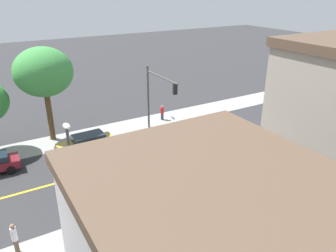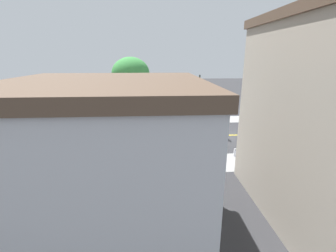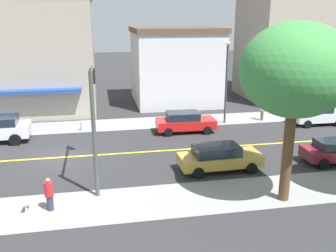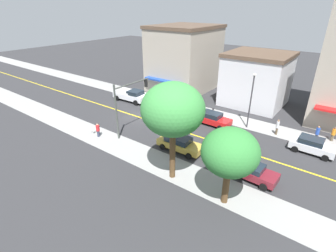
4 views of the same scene
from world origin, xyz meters
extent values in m
plane|color=#2D2D30|center=(0.00, 0.00, 0.00)|extent=(140.00, 140.00, 0.00)
cube|color=gray|center=(-6.82, 0.00, 0.00)|extent=(3.44, 126.00, 0.01)
cube|color=gray|center=(6.82, 0.00, 0.00)|extent=(3.44, 126.00, 0.01)
cube|color=yellow|center=(0.00, 0.00, 0.00)|extent=(0.20, 126.00, 0.00)
cube|color=#A39989|center=(-14.29, -2.17, 5.04)|extent=(10.97, 9.07, 10.09)
cube|color=brown|center=(-14.29, -2.17, 10.34)|extent=(11.27, 9.37, 0.50)
cube|color=#1E429E|center=(-8.32, -2.17, 2.72)|extent=(0.98, 6.89, 0.24)
cube|color=silver|center=(-14.29, 10.45, 3.50)|extent=(8.34, 8.24, 7.01)
cube|color=brown|center=(-14.29, 10.45, 7.26)|extent=(8.64, 8.54, 0.50)
cylinder|color=brown|center=(7.76, 11.28, 2.22)|extent=(0.50, 0.50, 4.43)
ellipsoid|color=#3D8E42|center=(7.76, 11.28, 6.30)|extent=(4.99, 4.99, 4.24)
cylinder|color=brown|center=(7.92, 16.29, 1.43)|extent=(0.50, 0.50, 2.85)
ellipsoid|color=#337F38|center=(7.92, 16.29, 4.38)|extent=(4.06, 4.06, 3.45)
cylinder|color=silver|center=(-5.66, 1.25, 0.28)|extent=(0.24, 0.24, 0.56)
sphere|color=#B2B2B7|center=(-5.66, 1.25, 0.63)|extent=(0.22, 0.22, 0.22)
cylinder|color=#B2B2B7|center=(-5.83, 1.25, 0.31)|extent=(0.10, 0.10, 0.10)
cylinder|color=#B2B2B7|center=(-5.49, 1.25, 0.31)|extent=(0.10, 0.10, 0.10)
cylinder|color=#4C4C51|center=(-5.81, 8.07, 0.52)|extent=(0.07, 0.07, 1.03)
cube|color=#2D2D33|center=(-5.81, 8.07, 1.16)|extent=(0.12, 0.18, 0.26)
cylinder|color=#474C47|center=(5.70, 2.38, 3.11)|extent=(0.20, 0.20, 6.21)
cylinder|color=#474C47|center=(3.05, 2.38, 5.71)|extent=(5.30, 0.14, 0.14)
cube|color=black|center=(0.80, 2.38, 5.21)|extent=(0.26, 0.32, 0.90)
sphere|color=red|center=(0.80, 2.38, 5.51)|extent=(0.20, 0.20, 0.20)
sphere|color=yellow|center=(0.80, 2.38, 5.21)|extent=(0.20, 0.20, 0.20)
sphere|color=green|center=(0.80, 2.38, 4.91)|extent=(0.20, 0.20, 0.20)
cylinder|color=#38383D|center=(-5.61, 12.86, 3.19)|extent=(0.16, 0.16, 6.37)
ellipsoid|color=silver|center=(-5.61, 12.86, 6.52)|extent=(0.70, 0.36, 0.24)
cube|color=red|center=(-3.79, 9.10, 0.66)|extent=(1.94, 4.53, 0.68)
cube|color=#19232D|center=(-3.80, 8.88, 1.29)|extent=(1.67, 2.46, 0.56)
cylinder|color=black|center=(-4.68, 10.61, 0.32)|extent=(0.23, 0.64, 0.64)
cylinder|color=black|center=(-2.84, 10.56, 0.32)|extent=(0.23, 0.64, 0.64)
cylinder|color=black|center=(-4.75, 7.64, 0.32)|extent=(0.23, 0.64, 0.64)
cylinder|color=black|center=(-2.91, 7.60, 0.32)|extent=(0.23, 0.64, 0.64)
cube|color=#B29338|center=(3.73, 9.37, 0.64)|extent=(1.96, 4.81, 0.64)
cube|color=#19232D|center=(3.74, 9.13, 1.24)|extent=(1.67, 2.62, 0.54)
cylinder|color=black|center=(2.78, 10.90, 0.32)|extent=(0.24, 0.65, 0.64)
cylinder|color=black|center=(4.58, 10.97, 0.32)|extent=(0.24, 0.65, 0.64)
cylinder|color=black|center=(2.89, 7.77, 0.32)|extent=(0.24, 0.65, 0.64)
cylinder|color=black|center=(4.69, 7.84, 0.32)|extent=(0.24, 0.65, 0.64)
cube|color=maroon|center=(3.95, 16.84, 0.64)|extent=(1.95, 4.44, 0.63)
cube|color=#19232D|center=(3.94, 16.62, 1.18)|extent=(1.65, 2.42, 0.45)
cylinder|color=black|center=(3.13, 18.32, 0.32)|extent=(0.25, 0.65, 0.64)
cylinder|color=black|center=(4.89, 18.24, 0.32)|extent=(0.25, 0.65, 0.64)
cylinder|color=black|center=(3.00, 15.44, 0.32)|extent=(0.25, 0.65, 0.64)
cylinder|color=black|center=(4.76, 15.37, 0.32)|extent=(0.25, 0.65, 0.64)
cube|color=silver|center=(-3.87, 20.24, 0.68)|extent=(1.91, 4.15, 0.73)
cube|color=#19232D|center=(-3.87, 20.04, 1.31)|extent=(1.65, 2.25, 0.53)
cylinder|color=black|center=(-4.76, 21.62, 0.32)|extent=(0.23, 0.64, 0.64)
cylinder|color=black|center=(-2.93, 21.59, 0.32)|extent=(0.23, 0.64, 0.64)
cylinder|color=black|center=(-4.81, 18.90, 0.32)|extent=(0.23, 0.64, 0.64)
cylinder|color=black|center=(-2.98, 18.87, 0.32)|extent=(0.23, 0.64, 0.64)
cube|color=silver|center=(-3.91, -5.11, 0.82)|extent=(2.31, 5.71, 0.83)
cube|color=#19232D|center=(-3.95, -4.10, 1.53)|extent=(1.98, 2.11, 0.59)
cube|color=silver|center=(-4.80, -6.28, 1.35)|extent=(0.24, 2.92, 0.24)
cube|color=silver|center=(-2.91, -6.19, 1.35)|extent=(0.24, 2.92, 0.24)
cylinder|color=black|center=(-5.02, -3.25, 0.40)|extent=(0.32, 0.81, 0.80)
cylinder|color=black|center=(-2.97, -3.15, 0.40)|extent=(0.32, 0.81, 0.80)
cylinder|color=black|center=(-4.84, -7.07, 0.40)|extent=(0.32, 0.81, 0.80)
cylinder|color=black|center=(-2.79, -6.97, 0.40)|extent=(0.32, 0.81, 0.80)
cylinder|color=#33384C|center=(-6.84, 20.17, 0.41)|extent=(0.29, 0.29, 0.81)
cylinder|color=#284CB2|center=(-6.84, 20.17, 1.18)|extent=(0.39, 0.39, 0.74)
sphere|color=#936B4C|center=(-6.84, 20.17, 1.67)|extent=(0.23, 0.23, 0.23)
cylinder|color=brown|center=(-5.79, 16.26, 0.42)|extent=(0.24, 0.24, 0.85)
cylinder|color=silver|center=(-5.79, 16.26, 1.23)|extent=(0.32, 0.32, 0.77)
sphere|color=#936B4C|center=(-5.79, 16.26, 1.74)|extent=(0.24, 0.24, 0.24)
cylinder|color=#33384C|center=(6.77, 0.24, 0.36)|extent=(0.30, 0.30, 0.73)
cylinder|color=red|center=(6.77, 0.24, 1.06)|extent=(0.40, 0.40, 0.66)
sphere|color=tan|center=(6.77, 0.24, 1.49)|extent=(0.21, 0.21, 0.21)
cylinder|color=brown|center=(-7.90, 21.59, 0.37)|extent=(0.28, 0.28, 0.75)
cylinder|color=orange|center=(-7.90, 21.59, 1.09)|extent=(0.38, 0.38, 0.68)
sphere|color=brown|center=(-7.90, 21.59, 1.53)|extent=(0.21, 0.21, 0.21)
ellipsoid|color=silver|center=(6.56, -0.80, 0.37)|extent=(0.63, 0.34, 0.27)
sphere|color=silver|center=(6.89, -0.85, 0.45)|extent=(0.21, 0.21, 0.21)
cylinder|color=silver|center=(6.77, -0.83, 0.12)|extent=(0.09, 0.09, 0.24)
cylinder|color=silver|center=(6.35, -0.78, 0.12)|extent=(0.09, 0.09, 0.24)
camera|label=1|loc=(-21.66, 16.35, 13.15)|focal=35.65mm
camera|label=2|loc=(-24.30, 8.33, 8.43)|focal=25.01mm
camera|label=3|loc=(22.83, 2.74, 8.61)|focal=39.79mm
camera|label=4|loc=(22.44, 21.79, 13.56)|focal=27.08mm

